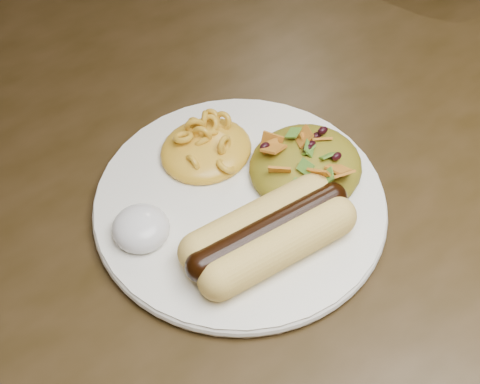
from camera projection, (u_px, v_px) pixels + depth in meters
table at (233, 167)px, 0.74m from camera, size 1.60×0.90×0.75m
plate at (240, 205)px, 0.58m from camera, size 0.26×0.26×0.01m
hotdog at (269, 233)px, 0.53m from camera, size 0.12×0.07×0.03m
mac_and_cheese at (206, 141)px, 0.59m from camera, size 0.10×0.09×0.03m
sour_cream at (140, 224)px, 0.54m from camera, size 0.05×0.05×0.03m
taco_salad at (306, 159)px, 0.58m from camera, size 0.09×0.09×0.04m
fork at (179, 262)px, 0.55m from camera, size 0.06×0.15×0.00m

